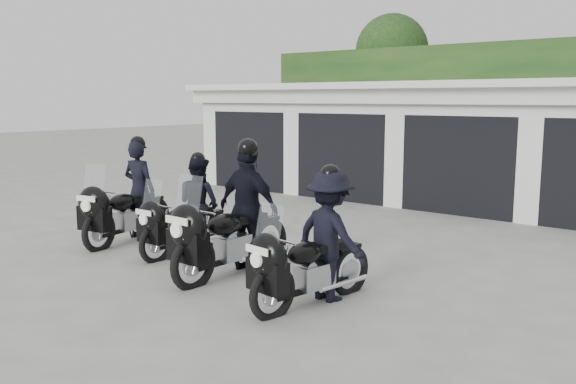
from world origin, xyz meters
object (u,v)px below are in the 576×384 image
Objects in this scene: police_bike_c at (239,215)px; police_bike_d at (321,243)px; police_bike_a at (128,199)px; police_bike_b at (191,209)px.

police_bike_c reaches higher than police_bike_d.
police_bike_c is at bearing -15.56° from police_bike_a.
police_bike_d is (1.71, -0.32, -0.10)m from police_bike_c.
police_bike_c is 1.74m from police_bike_d.
police_bike_d is (4.68, -0.55, -0.00)m from police_bike_a.
police_bike_a is at bearing 176.64° from police_bike_c.
police_bike_b is at bearing 175.63° from police_bike_d.
police_bike_d reaches higher than police_bike_b.
police_bike_a reaches higher than police_bike_b.
police_bike_b is 1.54m from police_bike_c.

